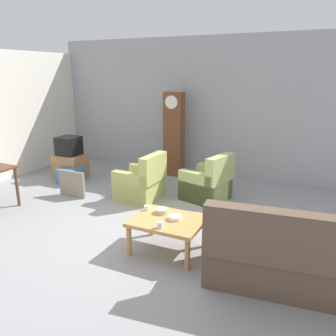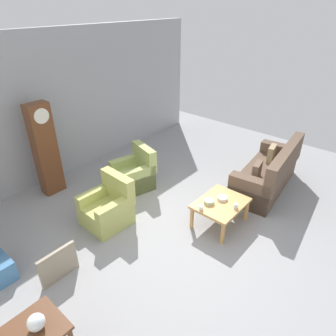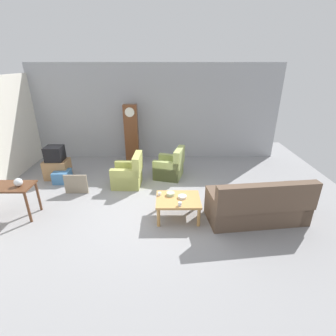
{
  "view_description": "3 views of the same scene",
  "coord_description": "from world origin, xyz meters",
  "px_view_note": "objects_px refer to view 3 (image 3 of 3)",
  "views": [
    {
      "loc": [
        2.4,
        -4.14,
        2.4
      ],
      "look_at": [
        0.04,
        0.9,
        0.82
      ],
      "focal_mm": 36.16,
      "sensor_mm": 36.0,
      "label": 1
    },
    {
      "loc": [
        -3.36,
        -2.46,
        3.67
      ],
      "look_at": [
        0.24,
        0.62,
        1.0
      ],
      "focal_mm": 32.05,
      "sensor_mm": 36.0,
      "label": 2
    },
    {
      "loc": [
        0.35,
        -5.02,
        3.25
      ],
      "look_at": [
        0.39,
        0.38,
        0.9
      ],
      "focal_mm": 26.58,
      "sensor_mm": 36.0,
      "label": 3
    }
  ],
  "objects_px": {
    "tv_crt": "(55,154)",
    "framed_picture_leaning": "(76,184)",
    "console_table_dark": "(3,190)",
    "tv_stand_cabinet": "(58,169)",
    "cup_blue_rimmed": "(180,204)",
    "storage_box_blue": "(62,176)",
    "bowl_shallow_green": "(171,194)",
    "armchair_olive_far": "(170,167)",
    "grandfather_clock": "(132,134)",
    "coffee_table_wood": "(178,201)",
    "couch_floral": "(258,207)",
    "armchair_olive_near": "(129,175)",
    "glass_dome_cloche": "(18,182)",
    "cup_white_porcelain": "(160,194)",
    "bowl_white_stacked": "(182,197)"
  },
  "relations": [
    {
      "from": "armchair_olive_near",
      "to": "storage_box_blue",
      "type": "height_order",
      "value": "armchair_olive_near"
    },
    {
      "from": "tv_stand_cabinet",
      "to": "bowl_shallow_green",
      "type": "xyz_separation_m",
      "value": [
        3.34,
        -1.94,
        0.23
      ]
    },
    {
      "from": "tv_stand_cabinet",
      "to": "grandfather_clock",
      "type": "bearing_deg",
      "value": 31.09
    },
    {
      "from": "couch_floral",
      "to": "armchair_olive_far",
      "type": "xyz_separation_m",
      "value": [
        -1.86,
        2.26,
        -0.05
      ]
    },
    {
      "from": "coffee_table_wood",
      "to": "framed_picture_leaning",
      "type": "height_order",
      "value": "framed_picture_leaning"
    },
    {
      "from": "storage_box_blue",
      "to": "cup_blue_rimmed",
      "type": "bearing_deg",
      "value": -32.45
    },
    {
      "from": "framed_picture_leaning",
      "to": "cup_blue_rimmed",
      "type": "distance_m",
      "value": 3.02
    },
    {
      "from": "framed_picture_leaning",
      "to": "console_table_dark",
      "type": "bearing_deg",
      "value": -138.57
    },
    {
      "from": "console_table_dark",
      "to": "storage_box_blue",
      "type": "xyz_separation_m",
      "value": [
        0.55,
        1.73,
        -0.49
      ]
    },
    {
      "from": "console_table_dark",
      "to": "glass_dome_cloche",
      "type": "xyz_separation_m",
      "value": [
        0.4,
        -0.02,
        0.2
      ]
    },
    {
      "from": "armchair_olive_near",
      "to": "bowl_shallow_green",
      "type": "relative_size",
      "value": 4.92
    },
    {
      "from": "coffee_table_wood",
      "to": "bowl_white_stacked",
      "type": "height_order",
      "value": "bowl_white_stacked"
    },
    {
      "from": "tv_crt",
      "to": "glass_dome_cloche",
      "type": "distance_m",
      "value": 2.03
    },
    {
      "from": "console_table_dark",
      "to": "cup_white_porcelain",
      "type": "height_order",
      "value": "console_table_dark"
    },
    {
      "from": "armchair_olive_near",
      "to": "glass_dome_cloche",
      "type": "bearing_deg",
      "value": -144.02
    },
    {
      "from": "tv_crt",
      "to": "framed_picture_leaning",
      "type": "xyz_separation_m",
      "value": [
        0.87,
        -0.96,
        -0.51
      ]
    },
    {
      "from": "console_table_dark",
      "to": "glass_dome_cloche",
      "type": "height_order",
      "value": "glass_dome_cloche"
    },
    {
      "from": "grandfather_clock",
      "to": "tv_crt",
      "type": "height_order",
      "value": "grandfather_clock"
    },
    {
      "from": "console_table_dark",
      "to": "tv_stand_cabinet",
      "type": "xyz_separation_m",
      "value": [
        0.32,
        2.01,
        -0.38
      ]
    },
    {
      "from": "coffee_table_wood",
      "to": "console_table_dark",
      "type": "xyz_separation_m",
      "value": [
        -3.82,
        0.08,
        0.25
      ]
    },
    {
      "from": "console_table_dark",
      "to": "storage_box_blue",
      "type": "relative_size",
      "value": 2.76
    },
    {
      "from": "tv_crt",
      "to": "cup_blue_rimmed",
      "type": "bearing_deg",
      "value": -33.95
    },
    {
      "from": "storage_box_blue",
      "to": "bowl_white_stacked",
      "type": "relative_size",
      "value": 2.53
    },
    {
      "from": "tv_crt",
      "to": "storage_box_blue",
      "type": "distance_m",
      "value": 0.7
    },
    {
      "from": "tv_stand_cabinet",
      "to": "glass_dome_cloche",
      "type": "height_order",
      "value": "glass_dome_cloche"
    },
    {
      "from": "glass_dome_cloche",
      "to": "cup_white_porcelain",
      "type": "relative_size",
      "value": 2.46
    },
    {
      "from": "armchair_olive_near",
      "to": "tv_crt",
      "type": "distance_m",
      "value": 2.29
    },
    {
      "from": "storage_box_blue",
      "to": "glass_dome_cloche",
      "type": "distance_m",
      "value": 1.89
    },
    {
      "from": "coffee_table_wood",
      "to": "storage_box_blue",
      "type": "xyz_separation_m",
      "value": [
        -3.27,
        1.81,
        -0.24
      ]
    },
    {
      "from": "tv_stand_cabinet",
      "to": "tv_crt",
      "type": "distance_m",
      "value": 0.49
    },
    {
      "from": "console_table_dark",
      "to": "armchair_olive_far",
      "type": "bearing_deg",
      "value": 29.0
    },
    {
      "from": "tv_stand_cabinet",
      "to": "cup_blue_rimmed",
      "type": "distance_m",
      "value": 4.25
    },
    {
      "from": "glass_dome_cloche",
      "to": "cup_white_porcelain",
      "type": "xyz_separation_m",
      "value": [
        3.01,
        0.09,
        -0.35
      ]
    },
    {
      "from": "grandfather_clock",
      "to": "tv_crt",
      "type": "xyz_separation_m",
      "value": [
        -2.09,
        -1.26,
        -0.22
      ]
    },
    {
      "from": "couch_floral",
      "to": "tv_crt",
      "type": "height_order",
      "value": "couch_floral"
    },
    {
      "from": "armchair_olive_far",
      "to": "storage_box_blue",
      "type": "bearing_deg",
      "value": -174.39
    },
    {
      "from": "tv_stand_cabinet",
      "to": "bowl_shallow_green",
      "type": "relative_size",
      "value": 3.64
    },
    {
      "from": "armchair_olive_near",
      "to": "glass_dome_cloche",
      "type": "relative_size",
      "value": 5.13
    },
    {
      "from": "storage_box_blue",
      "to": "framed_picture_leaning",
      "type": "bearing_deg",
      "value": -47.03
    },
    {
      "from": "bowl_white_stacked",
      "to": "glass_dome_cloche",
      "type": "bearing_deg",
      "value": 179.58
    },
    {
      "from": "bowl_shallow_green",
      "to": "framed_picture_leaning",
      "type": "bearing_deg",
      "value": 158.5
    },
    {
      "from": "tv_crt",
      "to": "bowl_white_stacked",
      "type": "bearing_deg",
      "value": -29.77
    },
    {
      "from": "cup_blue_rimmed",
      "to": "console_table_dark",
      "type": "bearing_deg",
      "value": 174.63
    },
    {
      "from": "console_table_dark",
      "to": "bowl_shallow_green",
      "type": "relative_size",
      "value": 6.95
    },
    {
      "from": "armchair_olive_near",
      "to": "coffee_table_wood",
      "type": "height_order",
      "value": "armchair_olive_near"
    },
    {
      "from": "couch_floral",
      "to": "glass_dome_cloche",
      "type": "bearing_deg",
      "value": 177.79
    },
    {
      "from": "coffee_table_wood",
      "to": "bowl_shallow_green",
      "type": "xyz_separation_m",
      "value": [
        -0.16,
        0.15,
        0.1
      ]
    },
    {
      "from": "cup_blue_rimmed",
      "to": "storage_box_blue",
      "type": "bearing_deg",
      "value": 147.55
    },
    {
      "from": "coffee_table_wood",
      "to": "console_table_dark",
      "type": "relative_size",
      "value": 0.74
    },
    {
      "from": "cup_white_porcelain",
      "to": "bowl_shallow_green",
      "type": "height_order",
      "value": "cup_white_porcelain"
    }
  ]
}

